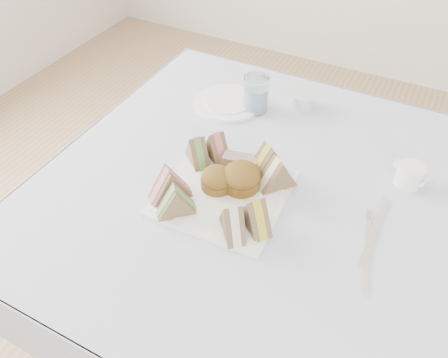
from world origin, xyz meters
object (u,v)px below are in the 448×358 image
at_px(table, 253,274).
at_px(creamer_jug, 410,175).
at_px(water_glass, 256,94).
at_px(serving_plate, 224,193).

xyz_separation_m(table, creamer_jug, (0.31, 0.16, 0.40)).
bearing_deg(creamer_jug, water_glass, -174.10).
relative_size(table, creamer_jug, 14.37).
distance_m(serving_plate, creamer_jug, 0.44).
bearing_deg(creamer_jug, serving_plate, -127.67).
relative_size(table, water_glass, 8.57).
height_order(serving_plate, creamer_jug, creamer_jug).
bearing_deg(water_glass, serving_plate, -77.29).
relative_size(serving_plate, water_glass, 2.66).
xyz_separation_m(table, water_glass, (-0.14, 0.28, 0.43)).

